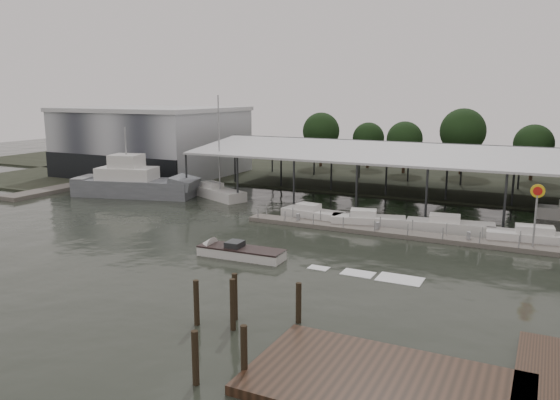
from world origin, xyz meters
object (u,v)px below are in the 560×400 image
at_px(speedboat_underway, 234,252).
at_px(white_sailboat, 218,193).
at_px(shell_fuel_sign, 537,204).
at_px(grey_trawler, 135,184).

bearing_deg(speedboat_underway, white_sailboat, -56.34).
distance_m(shell_fuel_sign, grey_trawler, 45.63).
bearing_deg(white_sailboat, shell_fuel_sign, 12.25).
distance_m(shell_fuel_sign, white_sailboat, 36.53).
bearing_deg(speedboat_underway, grey_trawler, -36.35).
relative_size(grey_trawler, speedboat_underway, 0.87).
bearing_deg(grey_trawler, white_sailboat, 4.85).
bearing_deg(grey_trawler, speedboat_underway, -48.93).
height_order(shell_fuel_sign, speedboat_underway, shell_fuel_sign).
distance_m(grey_trawler, white_sailboat, 10.50).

